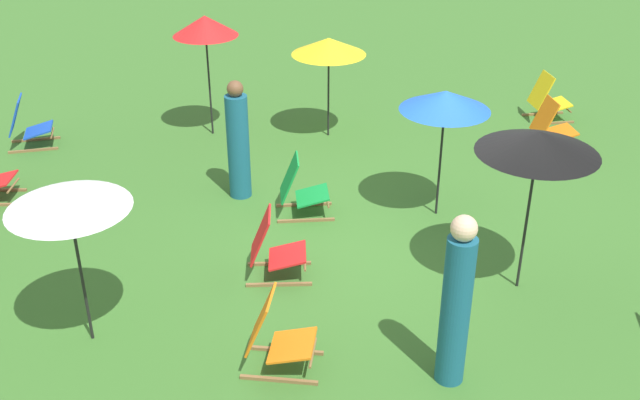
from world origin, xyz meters
name	(u,v)px	position (x,y,z in m)	size (l,w,h in m)	color
ground_plane	(413,235)	(0.00, 0.00, 0.00)	(40.00, 40.00, 0.00)	#386B28
deckchair_2	(276,336)	(-2.53, 1.60, 0.37)	(0.56, 0.81, 0.83)	olive
deckchair_4	(301,189)	(0.54, 1.46, 0.37)	(0.54, 0.80, 0.83)	olive
deckchair_5	(274,248)	(-0.94, 1.72, 0.37)	(0.51, 0.78, 0.83)	olive
deckchair_8	(552,127)	(2.71, -2.44, 0.37)	(0.58, 0.82, 0.83)	olive
deckchair_9	(27,125)	(2.73, 5.88, 0.37)	(0.64, 0.85, 0.83)	olive
deckchair_10	(548,100)	(3.95, -2.69, 0.37)	(0.59, 0.83, 0.83)	olive
umbrella_0	(445,101)	(0.57, -0.36, 1.61)	(1.15, 1.15, 1.74)	black
umbrella_1	(538,143)	(-1.13, -1.07, 1.79)	(1.30, 1.30, 1.92)	black
umbrella_2	(205,26)	(3.28, 3.02, 1.82)	(1.03, 1.03, 1.98)	black
umbrella_3	(329,46)	(3.23, 1.09, 1.51)	(1.19, 1.19, 1.65)	black
umbrella_4	(68,199)	(-2.12, 3.54, 1.64)	(1.18, 1.18, 1.75)	black
person_0	(238,143)	(1.08, 2.33, 0.80)	(0.41, 0.41, 1.69)	#195972
person_1	(456,304)	(-2.69, -0.06, 0.87)	(0.38, 0.38, 1.79)	#195972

